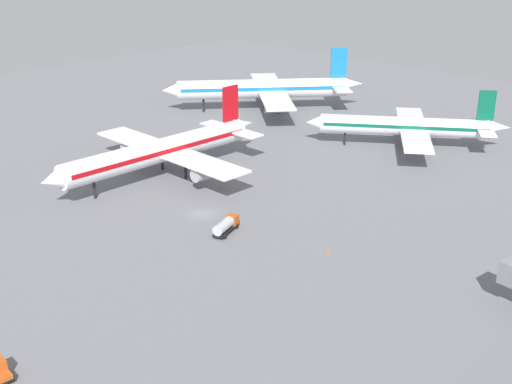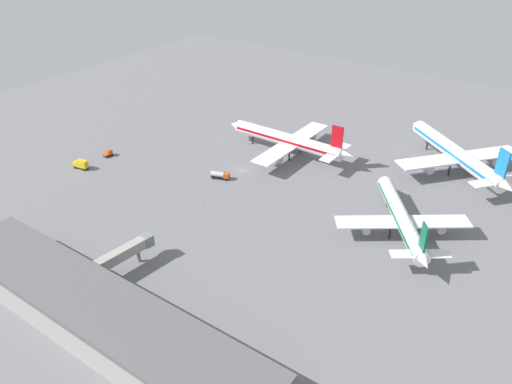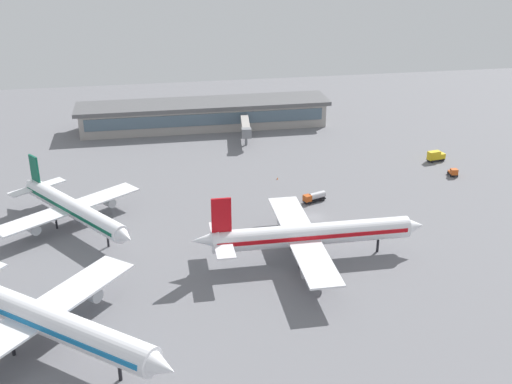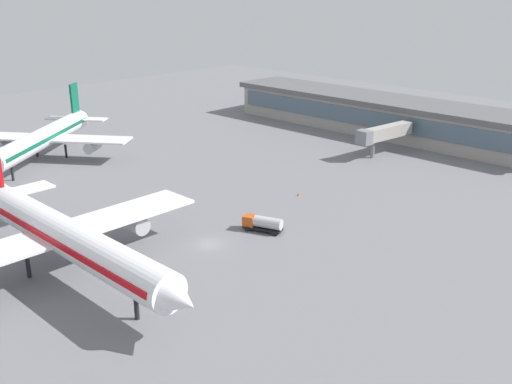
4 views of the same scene
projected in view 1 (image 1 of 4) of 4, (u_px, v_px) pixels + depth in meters
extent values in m
plane|color=slate|center=(202.00, 213.00, 117.39)|extent=(288.00, 288.00, 0.00)
cylinder|color=white|center=(405.00, 126.00, 151.37)|extent=(26.43, 34.04, 4.29)
cone|color=white|center=(315.00, 123.00, 154.28)|extent=(5.82, 5.87, 4.07)
cone|color=white|center=(498.00, 127.00, 148.21)|extent=(5.93, 6.35, 3.43)
cube|color=#0C593F|center=(405.00, 125.00, 151.25)|extent=(25.58, 32.83, 0.77)
cube|color=white|center=(413.00, 128.00, 151.25)|extent=(33.62, 26.85, 0.39)
cylinder|color=#A5A8AD|center=(416.00, 148.00, 142.28)|extent=(4.89, 5.49, 2.36)
cylinder|color=#A5A8AD|center=(410.00, 123.00, 161.33)|extent=(4.89, 5.49, 2.36)
cube|color=white|center=(484.00, 128.00, 148.75)|extent=(14.03, 11.55, 0.31)
cube|color=#0C593F|center=(487.00, 106.00, 146.84)|extent=(2.58, 3.30, 6.86)
cylinder|color=black|center=(345.00, 139.00, 154.63)|extent=(0.51, 0.51, 3.00)
cylinder|color=black|center=(418.00, 146.00, 149.13)|extent=(0.51, 0.51, 3.00)
cylinder|color=black|center=(416.00, 138.00, 155.43)|extent=(0.51, 0.51, 3.00)
cylinder|color=white|center=(159.00, 151.00, 132.11)|extent=(44.15, 5.02, 4.85)
cone|color=white|center=(53.00, 180.00, 116.65)|extent=(4.87, 4.63, 4.61)
cone|color=white|center=(243.00, 125.00, 147.30)|extent=(6.08, 3.91, 3.88)
cube|color=red|center=(159.00, 149.00, 131.97)|extent=(42.38, 5.11, 0.87)
cube|color=white|center=(168.00, 151.00, 133.74)|extent=(7.22, 41.95, 0.44)
cylinder|color=#A5A8AD|center=(206.00, 173.00, 126.66)|extent=(5.75, 2.69, 2.67)
cylinder|color=#A5A8AD|center=(135.00, 146.00, 142.08)|extent=(5.75, 2.69, 2.67)
cube|color=white|center=(231.00, 129.00, 144.98)|extent=(4.02, 16.78, 0.35)
cube|color=red|center=(230.00, 103.00, 142.82)|extent=(4.24, 0.54, 7.77)
cylinder|color=black|center=(95.00, 190.00, 123.49)|extent=(0.58, 0.58, 3.40)
cylinder|color=black|center=(186.00, 171.00, 133.41)|extent=(0.58, 0.58, 3.40)
cylinder|color=black|center=(162.00, 162.00, 138.51)|extent=(0.58, 0.58, 3.40)
cylinder|color=white|center=(263.00, 89.00, 182.67)|extent=(39.87, 34.34, 5.22)
cone|color=white|center=(172.00, 91.00, 180.39)|extent=(7.19, 7.15, 4.96)
cone|color=white|center=(352.00, 84.00, 184.65)|extent=(7.69, 7.38, 4.18)
cube|color=#1972B2|center=(263.00, 87.00, 182.52)|extent=(38.48, 33.20, 0.94)
cube|color=white|center=(271.00, 90.00, 183.08)|extent=(34.65, 39.56, 0.47)
cylinder|color=#A5A8AD|center=(277.00, 108.00, 172.08)|extent=(6.58, 6.15, 2.87)
cylinder|color=#A5A8AD|center=(266.00, 87.00, 195.43)|extent=(6.58, 6.15, 2.87)
cube|color=white|center=(338.00, 85.00, 184.40)|extent=(14.79, 16.60, 0.38)
cube|color=#1972B2|center=(339.00, 63.00, 182.08)|extent=(3.87, 3.34, 8.36)
cylinder|color=black|center=(204.00, 106.00, 182.82)|extent=(0.63, 0.63, 3.66)
cylinder|color=black|center=(278.00, 107.00, 180.79)|extent=(0.63, 0.63, 3.66)
cylinder|color=black|center=(274.00, 100.00, 188.52)|extent=(0.63, 0.63, 3.66)
cube|color=black|center=(226.00, 230.00, 109.69)|extent=(6.57, 3.95, 0.30)
cube|color=#BF4C19|center=(232.00, 219.00, 111.23)|extent=(2.34, 2.40, 1.60)
cube|color=#3F596B|center=(234.00, 216.00, 111.80)|extent=(0.62, 1.53, 0.90)
cylinder|color=#B7B7BC|center=(223.00, 226.00, 108.54)|extent=(4.84, 3.23, 1.80)
cylinder|color=black|center=(227.00, 224.00, 111.97)|extent=(0.85, 0.56, 0.80)
cylinder|color=black|center=(237.00, 226.00, 111.23)|extent=(0.85, 0.56, 0.80)
cylinder|color=black|center=(215.00, 235.00, 108.25)|extent=(0.85, 0.56, 0.80)
cylinder|color=black|center=(225.00, 237.00, 107.51)|extent=(0.85, 0.56, 0.80)
cube|color=black|center=(0.00, 376.00, 73.50)|extent=(2.12, 3.32, 0.30)
cube|color=#BF4C19|center=(2.00, 377.00, 72.72)|extent=(1.99, 1.53, 0.50)
cylinder|color=black|center=(5.00, 369.00, 74.92)|extent=(0.35, 0.82, 0.80)
cylinder|color=black|center=(12.00, 379.00, 73.35)|extent=(0.35, 0.82, 0.80)
cube|color=slate|center=(512.00, 272.00, 86.47)|extent=(3.37, 2.73, 3.08)
cone|color=#EA590C|center=(328.00, 250.00, 103.25)|extent=(0.44, 0.44, 0.60)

